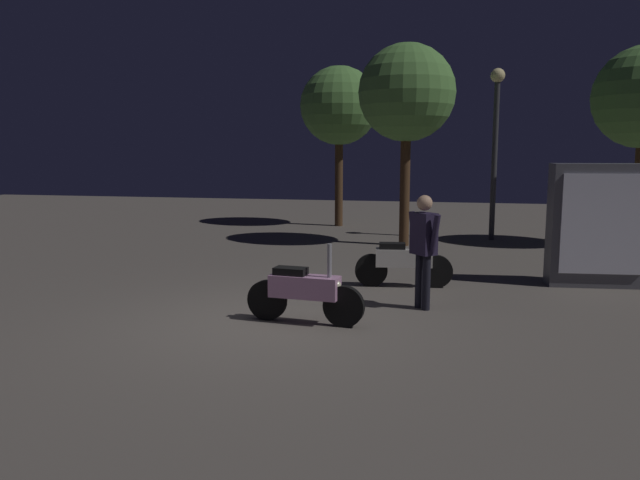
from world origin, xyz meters
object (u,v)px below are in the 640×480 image
object	(u,v)px
person_rider_beside	(424,242)
streetlamp_near	(496,130)
kiosk_billboard	(598,225)
motorcycle_white_parked_left	(403,262)
motorcycle_pink_foreground	(304,292)

from	to	relation	value
person_rider_beside	streetlamp_near	size ratio (longest dim) A/B	0.39
person_rider_beside	kiosk_billboard	world-z (taller)	kiosk_billboard
motorcycle_white_parked_left	streetlamp_near	xyz separation A→B (m)	(1.80, 6.04, 2.37)
person_rider_beside	kiosk_billboard	distance (m)	3.59
kiosk_billboard	motorcycle_pink_foreground	bearing A→B (deg)	32.38
motorcycle_pink_foreground	motorcycle_white_parked_left	size ratio (longest dim) A/B	1.00
person_rider_beside	streetlamp_near	distance (m)	7.80
motorcycle_white_parked_left	person_rider_beside	bearing A→B (deg)	-80.94
person_rider_beside	streetlamp_near	bearing A→B (deg)	36.20
motorcycle_white_parked_left	person_rider_beside	world-z (taller)	person_rider_beside
motorcycle_pink_foreground	person_rider_beside	bearing A→B (deg)	42.44
streetlamp_near	kiosk_billboard	world-z (taller)	streetlamp_near
motorcycle_pink_foreground	person_rider_beside	distance (m)	1.98
motorcycle_pink_foreground	kiosk_billboard	distance (m)	5.52
motorcycle_white_parked_left	streetlamp_near	distance (m)	6.74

